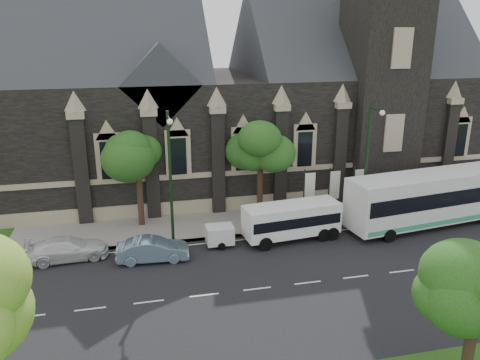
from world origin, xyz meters
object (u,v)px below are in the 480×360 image
object	(u,v)px
tree_walk_left	(140,150)
tour_coach	(434,197)
tree_park_east	(480,287)
car_far_white	(68,249)
tree_walk_right	(263,142)
banner_flag_center	(333,188)
banner_flag_right	(357,186)
box_trailer	(220,235)
street_lamp_mid	(170,171)
banner_flag_left	(308,190)
shuttle_bus	(292,219)
sedan	(153,250)
street_lamp_near	(368,158)

from	to	relation	value
tree_walk_left	tour_coach	size ratio (longest dim) A/B	0.55
tree_park_east	car_far_white	distance (m)	23.26
tree_walk_right	banner_flag_center	distance (m)	6.36
tree_park_east	tree_walk_left	world-z (taller)	tree_walk_left
banner_flag_center	banner_flag_right	distance (m)	2.00
banner_flag_center	box_trailer	xyz separation A→B (m)	(-9.28, -3.03, -1.59)
car_far_white	street_lamp_mid	bearing A→B (deg)	-86.64
banner_flag_right	box_trailer	xyz separation A→B (m)	(-11.28, -3.03, -1.59)
banner_flag_left	box_trailer	distance (m)	8.05
shuttle_bus	banner_flag_left	bearing A→B (deg)	47.72
tree_walk_left	sedan	world-z (taller)	tree_walk_left
street_lamp_near	banner_flag_left	xyz separation A→B (m)	(-3.71, 1.91, -2.73)
tree_walk_left	street_lamp_mid	xyz separation A→B (m)	(1.80, -3.61, -0.62)
tree_walk_right	street_lamp_near	world-z (taller)	street_lamp_near
tour_coach	box_trailer	size ratio (longest dim) A/B	5.30
street_lamp_mid	banner_flag_left	world-z (taller)	street_lamp_mid
tree_walk_left	sedan	bearing A→B (deg)	-86.98
tree_park_east	shuttle_bus	xyz separation A→B (m)	(-2.16, 15.21, -3.13)
banner_flag_right	box_trailer	distance (m)	11.79
tree_walk_right	tree_walk_left	size ratio (longest dim) A/B	1.02
tree_park_east	box_trailer	distance (m)	17.32
banner_flag_center	banner_flag_right	bearing A→B (deg)	0.00
tour_coach	car_far_white	size ratio (longest dim) A/B	2.81
tree_park_east	car_far_white	bearing A→B (deg)	137.39
tree_park_east	tree_walk_left	xyz separation A→B (m)	(-11.97, 20.03, 1.12)
tree_walk_left	shuttle_bus	distance (m)	11.73
banner_flag_right	tour_coach	xyz separation A→B (m)	(4.69, -3.00, -0.22)
tree_walk_left	tree_walk_right	bearing A→B (deg)	0.06
tree_walk_right	sedan	distance (m)	11.67
car_far_white	tree_walk_right	bearing A→B (deg)	-76.26
banner_flag_left	sedan	size ratio (longest dim) A/B	0.89
banner_flag_right	shuttle_bus	xyz separation A→B (m)	(-6.27, -3.12, -0.90)
street_lamp_near	shuttle_bus	bearing A→B (deg)	-168.55
banner_flag_left	shuttle_bus	size ratio (longest dim) A/B	0.59
street_lamp_near	banner_flag_right	xyz separation A→B (m)	(0.29, 1.91, -2.73)
box_trailer	banner_flag_left	bearing A→B (deg)	23.37
banner_flag_center	shuttle_bus	bearing A→B (deg)	-143.88
tree_walk_left	street_lamp_mid	bearing A→B (deg)	-63.53
tree_walk_right	tree_walk_left	bearing A→B (deg)	-179.94
banner_flag_left	box_trailer	size ratio (longest dim) A/B	1.52
banner_flag_right	street_lamp_mid	bearing A→B (deg)	-172.40
banner_flag_right	sedan	size ratio (longest dim) A/B	0.89
tree_walk_right	sedan	bearing A→B (deg)	-145.89
tree_park_east	banner_flag_right	xyz separation A→B (m)	(4.11, 18.32, -2.24)
tree_park_east	tour_coach	bearing A→B (deg)	60.13
box_trailer	sedan	distance (m)	4.63
banner_flag_center	car_far_white	size ratio (longest dim) A/B	0.81
street_lamp_near	banner_flag_right	size ratio (longest dim) A/B	2.25
tour_coach	sedan	size ratio (longest dim) A/B	3.11
banner_flag_left	banner_flag_center	xyz separation A→B (m)	(2.00, 0.00, 0.00)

